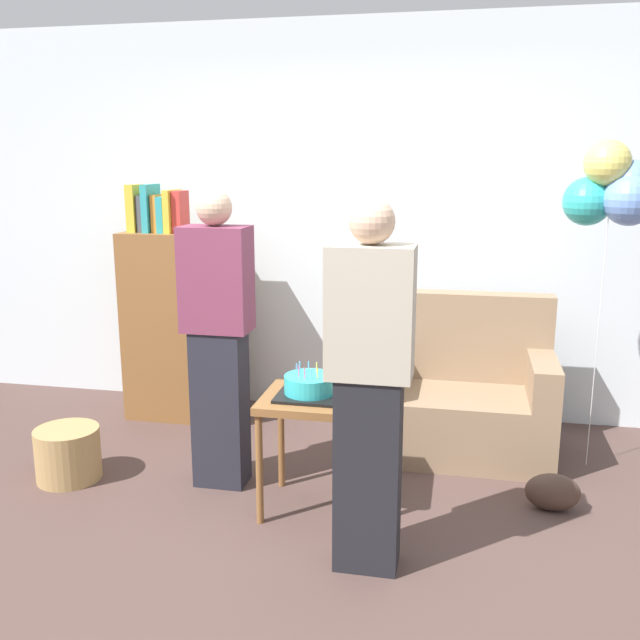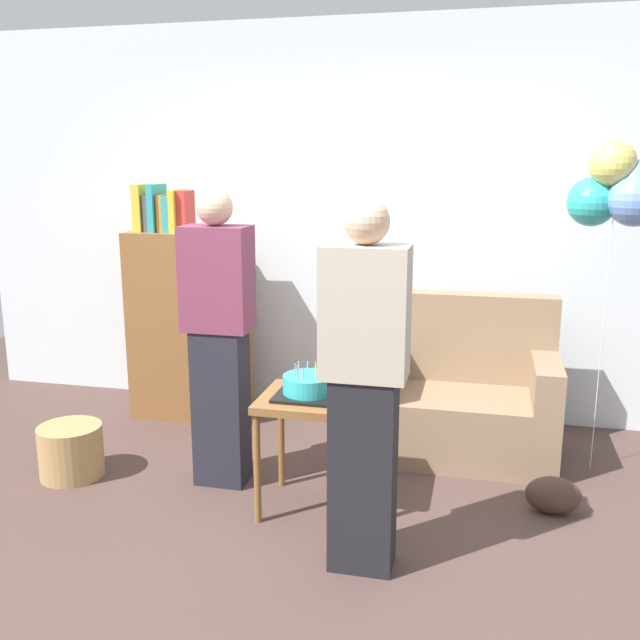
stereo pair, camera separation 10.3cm
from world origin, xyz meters
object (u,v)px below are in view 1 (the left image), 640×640
Objects in this scene: bookshelf at (183,321)px; person_blowing_candles at (218,339)px; birthday_cake at (310,386)px; handbag at (553,492)px; balloon_bunch at (616,189)px; person_holding_cake at (369,387)px; side_table at (310,413)px; wicker_basket at (68,454)px; couch at (460,397)px.

person_blowing_candles is at bearing -57.78° from bookshelf.
handbag is (1.23, 0.22, -0.56)m from birthday_cake.
handbag is at bearing 10.19° from birthday_cake.
balloon_bunch reaches higher than birthday_cake.
balloon_bunch is at bearing -5.88° from bookshelf.
person_blowing_candles and person_holding_cake have the same top height.
side_table reaches higher than wicker_basket.
side_table reaches higher than handbag.
couch is 2.35m from wicker_basket.
side_table is at bearing -0.34° from person_blowing_candles.
couch reaches higher than wicker_basket.
handbag is at bearing -21.21° from bookshelf.
couch is 0.68× the size of bookshelf.
balloon_bunch is (1.53, 0.87, 1.10)m from side_table.
birthday_cake is at bearing -28.11° from person_holding_cake.
bookshelf is 0.86× the size of balloon_bunch.
wicker_basket is at bearing -176.29° from handbag.
birthday_cake is 0.20× the size of person_blowing_candles.
handbag is 1.68m from balloon_bunch.
person_holding_cake is 1.33m from handbag.
balloon_bunch is (2.68, -0.28, 0.93)m from bookshelf.
wicker_basket is (-0.87, -0.14, -0.68)m from person_blowing_candles.
person_holding_cake is 1.98m from wicker_basket.
bookshelf is 2.64× the size of side_table.
bookshelf is at bearing 158.79° from handbag.
handbag is at bearing 10.19° from side_table.
birthday_cake is 0.17× the size of balloon_bunch.
couch is 0.67× the size of person_blowing_candles.
birthday_cake is 0.61m from person_holding_cake.
balloon_bunch is (1.53, 0.87, 0.95)m from birthday_cake.
wicker_basket is at bearing 177.99° from birthday_cake.
person_holding_cake reaches higher than birthday_cake.
person_blowing_candles is (-1.29, -0.75, 0.49)m from couch.
bookshelf is at bearing 76.44° from wicker_basket.
handbag is (2.65, 0.17, -0.05)m from wicker_basket.
birthday_cake is (0.00, 0.00, 0.14)m from side_table.
birthday_cake is 1.38m from handbag.
balloon_bunch is (0.30, 0.65, 1.52)m from handbag.
wicker_basket is 1.29× the size of handbag.
birthday_cake is at bearing -169.81° from handbag.
balloon_bunch reaches higher than handbag.
couch is 1.79× the size of side_table.
person_blowing_candles is 4.53× the size of wicker_basket.
handbag is (1.78, 0.03, -0.73)m from person_blowing_candles.
handbag is at bearing -114.44° from balloon_bunch.
wicker_basket is 2.66m from handbag.
person_holding_cake is (1.52, -1.61, 0.15)m from bookshelf.
person_blowing_candles is at bearing -161.78° from balloon_bunch.
person_holding_cake reaches higher than side_table.
side_table is 0.66m from person_blowing_candles.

